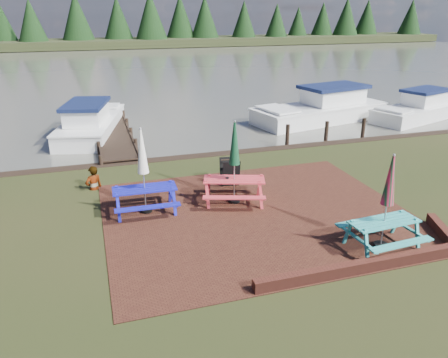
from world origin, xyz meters
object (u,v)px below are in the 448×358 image
picnic_table_red (234,175)px  boat_jetty (91,124)px  jetty (114,133)px  boat_far (418,110)px  chalkboard (230,172)px  picnic_table_blue (144,184)px  person (92,167)px  picnic_table_teal (385,217)px  boat_near (322,110)px

picnic_table_red → boat_jetty: 11.14m
jetty → boat_far: 16.99m
chalkboard → jetty: (-3.42, 7.81, -0.39)m
picnic_table_red → picnic_table_blue: bearing=-164.3°
boat_far → person: bearing=89.1°
picnic_table_red → chalkboard: 1.48m
boat_far → picnic_table_teal: bearing=118.8°
picnic_table_teal → boat_far: picnic_table_teal is taller
picnic_table_teal → person: bearing=134.4°
boat_jetty → boat_near: size_ratio=0.86×
picnic_table_teal → jetty: bearing=110.6°
chalkboard → boat_far: 15.15m
boat_far → person: 18.99m
picnic_table_teal → chalkboard: size_ratio=2.60×
boat_jetty → boat_far: bearing=6.5°
boat_jetty → boat_near: (12.61, -0.75, 0.05)m
boat_near → boat_far: bearing=-117.0°
boat_near → chalkboard: bearing=122.8°
picnic_table_teal → picnic_table_red: 4.71m
picnic_table_red → boat_far: (13.84, 8.18, -0.57)m
boat_near → boat_jetty: bearing=74.3°
picnic_table_teal → boat_jetty: picnic_table_teal is taller
picnic_table_red → boat_jetty: picnic_table_red is taller
boat_near → jetty: bearing=79.6°
picnic_table_red → boat_jetty: size_ratio=0.37×
boat_far → person: (-18.10, -5.72, 0.46)m
person → jetty: bearing=-123.3°
boat_near → boat_far: 5.55m
jetty → boat_far: (16.96, -1.02, 0.25)m
picnic_table_red → picnic_table_blue: 2.80m
picnic_table_blue → boat_jetty: bearing=99.1°
boat_jetty → person: person is taller
chalkboard → jetty: size_ratio=0.11×
picnic_table_teal → person: size_ratio=1.54×
jetty → boat_jetty: boat_jetty is taller
picnic_table_teal → chalkboard: (-2.46, 5.20, -0.38)m
boat_far → picnic_table_blue: bearing=97.4°
boat_jetty → picnic_table_blue: bearing=-69.2°
boat_jetty → person: bearing=-77.6°
picnic_table_red → chalkboard: bearing=96.0°
chalkboard → person: person is taller
picnic_table_blue → chalkboard: bearing=23.8°
picnic_table_blue → boat_near: size_ratio=0.31×
picnic_table_teal → jetty: (-5.88, 13.01, -0.77)m
chalkboard → picnic_table_teal: bearing=-57.0°
boat_near → boat_far: size_ratio=1.31×
picnic_table_red → jetty: picnic_table_red is taller
picnic_table_teal → person: picnic_table_teal is taller
picnic_table_teal → boat_jetty: bearing=112.2°
boat_near → picnic_table_teal: bearing=144.6°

